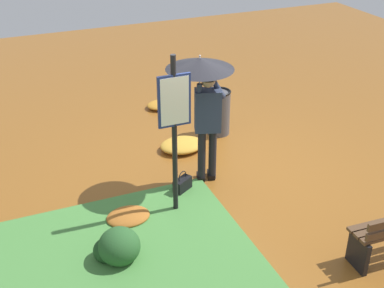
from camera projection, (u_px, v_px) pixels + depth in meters
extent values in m
plane|color=brown|center=(216.00, 174.00, 8.16)|extent=(18.00, 18.00, 0.00)
cylinder|color=black|center=(212.00, 154.00, 7.84)|extent=(0.12, 0.12, 0.86)
cylinder|color=black|center=(202.00, 156.00, 7.78)|extent=(0.12, 0.12, 0.86)
cube|color=black|center=(211.00, 175.00, 8.06)|extent=(0.18, 0.24, 0.08)
cube|color=black|center=(200.00, 177.00, 8.00)|extent=(0.18, 0.24, 0.08)
cube|color=#2D3851|center=(208.00, 110.00, 7.45)|extent=(0.44, 0.35, 0.64)
sphere|color=tan|center=(208.00, 81.00, 7.24)|extent=(0.20, 0.20, 0.20)
ellipsoid|color=black|center=(208.00, 79.00, 7.22)|extent=(0.20, 0.20, 0.15)
cylinder|color=#2D3851|center=(221.00, 94.00, 7.45)|extent=(0.18, 0.13, 0.18)
cylinder|color=#2D3851|center=(218.00, 89.00, 7.40)|extent=(0.24, 0.11, 0.33)
cube|color=black|center=(213.00, 81.00, 7.29)|extent=(0.07, 0.04, 0.14)
cylinder|color=#2D3851|center=(198.00, 97.00, 7.28)|extent=(0.11, 0.10, 0.09)
cylinder|color=#2D3851|center=(199.00, 91.00, 7.24)|extent=(0.10, 0.09, 0.23)
cylinder|color=#A5A5AD|center=(200.00, 70.00, 7.08)|extent=(0.02, 0.02, 0.41)
cone|color=black|center=(200.00, 63.00, 7.04)|extent=(0.96, 0.96, 0.16)
sphere|color=#A5A5AD|center=(200.00, 56.00, 6.99)|extent=(0.02, 0.02, 0.02)
cylinder|color=black|center=(175.00, 139.00, 6.74)|extent=(0.07, 0.07, 2.30)
cube|color=navy|center=(174.00, 101.00, 6.46)|extent=(0.44, 0.04, 0.70)
cube|color=silver|center=(175.00, 101.00, 6.45)|extent=(0.38, 0.01, 0.64)
cube|color=black|center=(183.00, 186.00, 7.63)|extent=(0.33, 0.27, 0.24)
torus|color=black|center=(182.00, 177.00, 7.56)|extent=(0.16, 0.10, 0.18)
cube|color=black|center=(358.00, 253.00, 6.16)|extent=(0.08, 0.36, 0.44)
cylinder|color=#4C4C51|center=(219.00, 113.00, 9.22)|extent=(0.40, 0.40, 0.80)
torus|color=black|center=(219.00, 92.00, 9.03)|extent=(0.42, 0.42, 0.04)
ellipsoid|color=#285628|center=(119.00, 246.00, 6.24)|extent=(0.52, 0.52, 0.47)
ellipsoid|color=#1E421E|center=(106.00, 251.00, 6.29)|extent=(0.31, 0.31, 0.31)
ellipsoid|color=#C68428|center=(161.00, 105.00, 10.37)|extent=(0.59, 0.48, 0.13)
ellipsoid|color=#A86023|center=(128.00, 216.00, 7.05)|extent=(0.60, 0.48, 0.13)
ellipsoid|color=gold|center=(182.00, 145.00, 8.83)|extent=(0.76, 0.61, 0.17)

